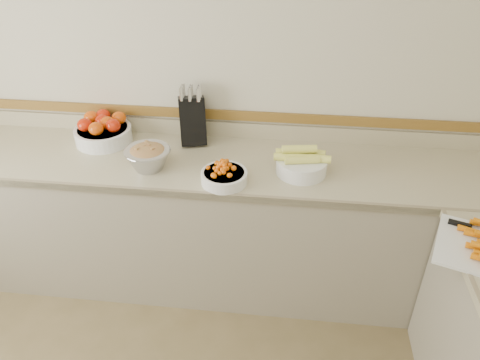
# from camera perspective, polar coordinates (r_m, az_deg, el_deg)

# --- Properties ---
(back_wall) EXTENTS (4.00, 0.00, 4.00)m
(back_wall) POSITION_cam_1_polar(r_m,az_deg,el_deg) (2.84, -5.66, 12.78)
(back_wall) COLOR beige
(back_wall) RESTS_ON ground_plane
(counter_back) EXTENTS (4.00, 0.65, 1.08)m
(counter_back) POSITION_cam_1_polar(r_m,az_deg,el_deg) (2.98, -6.01, -4.94)
(counter_back) COLOR tan
(counter_back) RESTS_ON ground_plane
(knife_block) EXTENTS (0.20, 0.22, 0.37)m
(knife_block) POSITION_cam_1_polar(r_m,az_deg,el_deg) (2.84, -5.83, 7.36)
(knife_block) COLOR black
(knife_block) RESTS_ON counter_back
(tomato_bowl) EXTENTS (0.35, 0.35, 0.17)m
(tomato_bowl) POSITION_cam_1_polar(r_m,az_deg,el_deg) (2.99, -16.36, 5.83)
(tomato_bowl) COLOR white
(tomato_bowl) RESTS_ON counter_back
(cherry_tomato_bowl) EXTENTS (0.25, 0.25, 0.13)m
(cherry_tomato_bowl) POSITION_cam_1_polar(r_m,az_deg,el_deg) (2.49, -1.95, 0.62)
(cherry_tomato_bowl) COLOR white
(cherry_tomato_bowl) RESTS_ON counter_back
(corn_bowl) EXTENTS (0.31, 0.28, 0.17)m
(corn_bowl) POSITION_cam_1_polar(r_m,az_deg,el_deg) (2.58, 7.50, 2.11)
(corn_bowl) COLOR white
(corn_bowl) RESTS_ON counter_back
(rhubarb_bowl) EXTENTS (0.26, 0.26, 0.14)m
(rhubarb_bowl) POSITION_cam_1_polar(r_m,az_deg,el_deg) (2.64, -11.15, 2.83)
(rhubarb_bowl) COLOR #B2B2BA
(rhubarb_bowl) RESTS_ON counter_back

